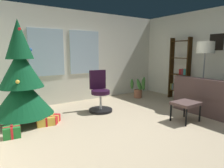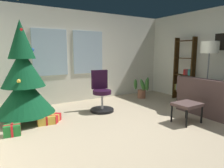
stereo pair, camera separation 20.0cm
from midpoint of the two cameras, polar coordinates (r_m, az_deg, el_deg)
name	(u,v)px [view 1 (the left image)]	position (r m, az deg, el deg)	size (l,w,h in m)	color
ground_plane	(148,133)	(3.77, 8.84, -13.83)	(5.44, 5.49, 0.10)	tan
wall_back_with_windows	(79,57)	(5.80, -10.44, 7.75)	(5.44, 0.12, 2.55)	silver
footstool	(186,105)	(4.30, 19.24, -5.62)	(0.52, 0.43, 0.41)	#4A3634
holiday_tree	(22,81)	(4.36, -25.81, 0.66)	(1.18, 1.18, 2.52)	#4C331E
gift_box_red	(51,119)	(4.27, -18.43, -9.59)	(0.41, 0.41, 0.16)	red
gift_box_green	(12,132)	(3.84, -28.25, -12.14)	(0.29, 0.23, 0.20)	#1E722D
gift_box_gold	(46,121)	(4.16, -19.91, -10.09)	(0.35, 0.22, 0.17)	gold
office_chair	(100,95)	(4.77, -4.76, -3.27)	(0.56, 0.56, 0.98)	black
bookshelf	(180,73)	(6.20, 18.06, 3.09)	(0.18, 0.64, 1.83)	black
floor_lamp	(205,51)	(5.38, 24.32, 8.64)	(0.41, 0.41, 1.67)	slate
potted_plant	(139,89)	(6.17, 6.82, -1.33)	(0.39, 0.48, 0.67)	#92573F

